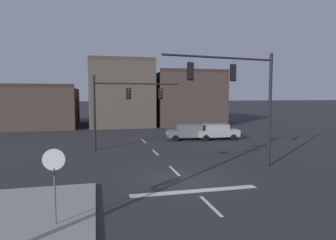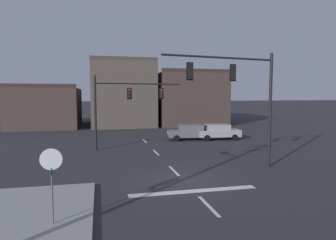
{
  "view_description": "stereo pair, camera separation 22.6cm",
  "coord_description": "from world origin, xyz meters",
  "px_view_note": "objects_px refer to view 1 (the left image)",
  "views": [
    {
      "loc": [
        -4.64,
        -15.46,
        4.69
      ],
      "look_at": [
        0.08,
        3.99,
        2.98
      ],
      "focal_mm": 31.87,
      "sensor_mm": 36.0,
      "label": 1
    },
    {
      "loc": [
        -4.42,
        -15.52,
        4.69
      ],
      "look_at": [
        0.08,
        3.99,
        2.98
      ],
      "focal_mm": 31.87,
      "sensor_mm": 36.0,
      "label": 2
    }
  ],
  "objects_px": {
    "stop_sign": "(54,168)",
    "car_lot_nearside": "(189,132)",
    "car_lot_middle": "(217,131)",
    "signal_mast_far_side": "(122,100)",
    "signal_mast_near_side": "(243,89)"
  },
  "relations": [
    {
      "from": "stop_sign",
      "to": "car_lot_nearside",
      "type": "distance_m",
      "value": 21.45
    },
    {
      "from": "car_lot_middle",
      "to": "car_lot_nearside",
      "type": "bearing_deg",
      "value": 170.28
    },
    {
      "from": "signal_mast_far_side",
      "to": "car_lot_nearside",
      "type": "bearing_deg",
      "value": 25.49
    },
    {
      "from": "signal_mast_far_side",
      "to": "car_lot_middle",
      "type": "distance_m",
      "value": 10.99
    },
    {
      "from": "stop_sign",
      "to": "car_lot_middle",
      "type": "relative_size",
      "value": 0.62
    },
    {
      "from": "stop_sign",
      "to": "signal_mast_near_side",
      "type": "bearing_deg",
      "value": 30.15
    },
    {
      "from": "signal_mast_far_side",
      "to": "signal_mast_near_side",
      "type": "bearing_deg",
      "value": -54.16
    },
    {
      "from": "signal_mast_near_side",
      "to": "car_lot_middle",
      "type": "bearing_deg",
      "value": 74.07
    },
    {
      "from": "signal_mast_far_side",
      "to": "car_lot_middle",
      "type": "relative_size",
      "value": 1.68
    },
    {
      "from": "car_lot_nearside",
      "to": "car_lot_middle",
      "type": "xyz_separation_m",
      "value": [
        2.93,
        -0.5,
        0.0
      ]
    },
    {
      "from": "signal_mast_far_side",
      "to": "car_lot_nearside",
      "type": "relative_size",
      "value": 1.67
    },
    {
      "from": "car_lot_nearside",
      "to": "stop_sign",
      "type": "bearing_deg",
      "value": -120.18
    },
    {
      "from": "stop_sign",
      "to": "car_lot_middle",
      "type": "distance_m",
      "value": 22.66
    },
    {
      "from": "signal_mast_near_side",
      "to": "signal_mast_far_side",
      "type": "height_order",
      "value": "signal_mast_near_side"
    },
    {
      "from": "stop_sign",
      "to": "car_lot_middle",
      "type": "bearing_deg",
      "value": 52.74
    }
  ]
}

